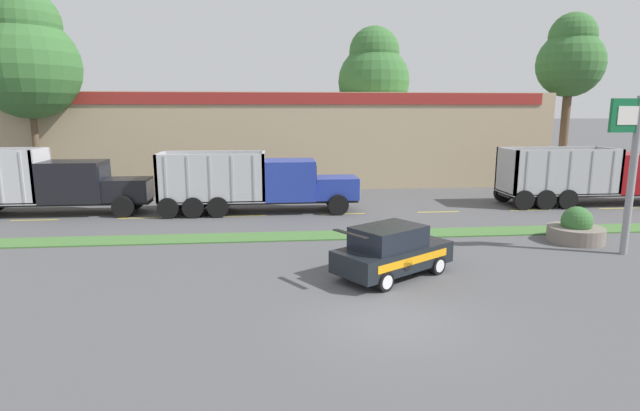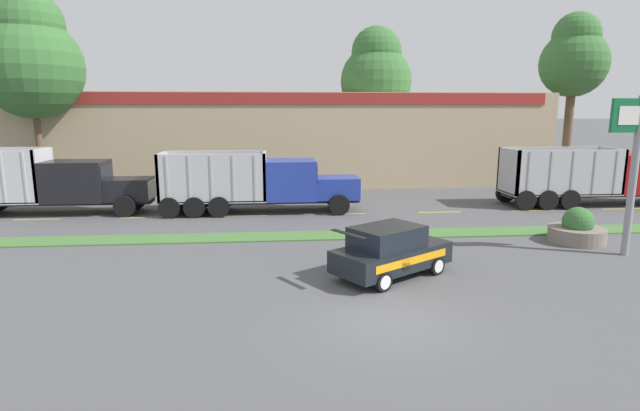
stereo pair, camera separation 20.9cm
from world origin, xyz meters
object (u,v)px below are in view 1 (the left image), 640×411
(rally_car, at_px, (392,251))
(dump_truck_lead, at_px, (613,177))
(dump_truck_trail, at_px, (49,186))
(dump_truck_mid, at_px, (272,185))
(stone_planter, at_px, (576,229))
(store_sign_post, at_px, (636,146))

(rally_car, bearing_deg, dump_truck_lead, 35.72)
(dump_truck_trail, distance_m, rally_car, 19.94)
(dump_truck_mid, height_order, stone_planter, dump_truck_mid)
(rally_car, bearing_deg, dump_truck_mid, 109.23)
(dump_truck_lead, xyz_separation_m, rally_car, (-16.49, -11.85, -0.73))
(stone_planter, bearing_deg, dump_truck_trail, 162.02)
(dump_truck_trail, xyz_separation_m, rally_car, (16.02, -11.86, -0.69))
(dump_truck_mid, bearing_deg, dump_truck_lead, 1.12)
(dump_truck_mid, relative_size, stone_planter, 4.68)
(dump_truck_mid, relative_size, store_sign_post, 1.77)
(dump_truck_lead, xyz_separation_m, store_sign_post, (-6.68, -10.14, 2.63))
(dump_truck_mid, distance_m, store_sign_post, 17.11)
(rally_car, bearing_deg, stone_planter, 22.36)
(store_sign_post, bearing_deg, rally_car, -170.08)
(dump_truck_lead, relative_size, rally_car, 2.58)
(dump_truck_lead, height_order, dump_truck_trail, dump_truck_trail)
(dump_truck_trail, xyz_separation_m, stone_planter, (25.07, -8.14, -1.06))
(dump_truck_lead, height_order, store_sign_post, store_sign_post)
(dump_truck_lead, distance_m, store_sign_post, 12.42)
(dump_truck_mid, relative_size, dump_truck_trail, 0.90)
(rally_car, relative_size, store_sign_post, 0.74)
(dump_truck_trail, bearing_deg, store_sign_post, -21.45)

